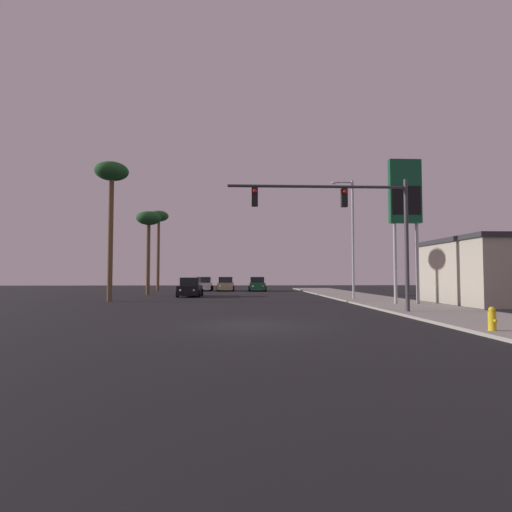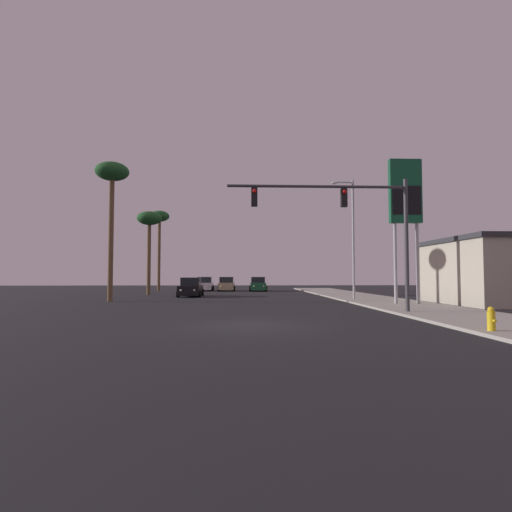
% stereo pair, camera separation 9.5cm
% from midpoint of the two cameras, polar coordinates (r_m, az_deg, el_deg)
% --- Properties ---
extents(ground_plane, '(120.00, 120.00, 0.00)m').
position_cam_midpoint_polar(ground_plane, '(15.17, -0.85, -9.86)').
color(ground_plane, black).
extents(sidewalk_right, '(5.00, 60.00, 0.12)m').
position_cam_midpoint_polar(sidewalk_right, '(27.00, 19.23, -6.47)').
color(sidewalk_right, '#9E998E').
rests_on(sidewalk_right, ground).
extents(car_green, '(2.04, 4.32, 1.68)m').
position_cam_midpoint_polar(car_green, '(47.76, 0.11, -4.11)').
color(car_green, '#195933').
rests_on(car_green, ground).
extents(car_black, '(2.04, 4.31, 1.68)m').
position_cam_midpoint_polar(car_black, '(35.81, -9.45, -4.52)').
color(car_black, black).
rests_on(car_black, ground).
extents(car_tan, '(2.04, 4.33, 1.68)m').
position_cam_midpoint_polar(car_tan, '(48.25, -4.39, -4.09)').
color(car_tan, tan).
rests_on(car_tan, ground).
extents(car_white, '(2.04, 4.32, 1.68)m').
position_cam_midpoint_polar(car_white, '(48.86, -7.49, -4.06)').
color(car_white, silver).
rests_on(car_white, ground).
extents(traffic_light_mast, '(8.90, 0.36, 6.50)m').
position_cam_midpoint_polar(traffic_light_mast, '(20.20, 13.59, 5.66)').
color(traffic_light_mast, '#38383D').
rests_on(traffic_light_mast, sidewalk_right).
extents(street_lamp, '(1.74, 0.24, 9.00)m').
position_cam_midpoint_polar(street_lamp, '(31.20, 13.36, 3.27)').
color(street_lamp, '#99999E').
rests_on(street_lamp, sidewalk_right).
extents(gas_station_sign, '(2.00, 0.42, 9.00)m').
position_cam_midpoint_polar(gas_station_sign, '(26.79, 20.44, 7.60)').
color(gas_station_sign, '#99999E').
rests_on(gas_station_sign, sidewalk_right).
extents(fire_hydrant, '(0.24, 0.34, 0.76)m').
position_cam_midpoint_polar(fire_hydrant, '(14.79, 30.51, -7.76)').
color(fire_hydrant, gold).
rests_on(fire_hydrant, sidewalk_right).
extents(palm_tree_far, '(2.40, 2.40, 9.80)m').
position_cam_midpoint_polar(palm_tree_far, '(50.48, -13.80, 4.87)').
color(palm_tree_far, brown).
rests_on(palm_tree_far, ground).
extents(palm_tree_near, '(2.40, 2.40, 10.09)m').
position_cam_midpoint_polar(palm_tree_near, '(31.27, -20.02, 10.14)').
color(palm_tree_near, brown).
rests_on(palm_tree_near, ground).
extents(palm_tree_mid, '(2.40, 2.40, 8.10)m').
position_cam_midpoint_polar(palm_tree_mid, '(40.37, -15.15, 4.65)').
color(palm_tree_mid, brown).
rests_on(palm_tree_mid, ground).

